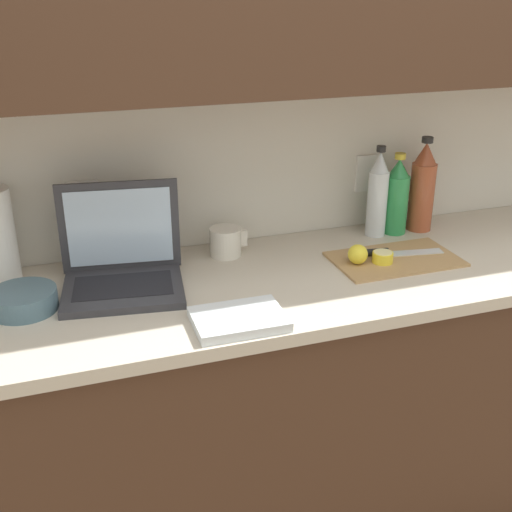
{
  "coord_description": "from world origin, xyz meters",
  "views": [
    {
      "loc": [
        -0.86,
        -1.5,
        1.69
      ],
      "look_at": [
        -0.35,
        -0.01,
        1.01
      ],
      "focal_mm": 45.0,
      "sensor_mm": 36.0,
      "label": 1
    }
  ],
  "objects_px": {
    "knife": "(382,253)",
    "lemon_whole_beside": "(358,255)",
    "cutting_board": "(395,259)",
    "lemon_half_cut": "(383,257)",
    "laptop": "(122,263)",
    "bottle_green_soda": "(422,188)",
    "bottle_water_clear": "(378,195)",
    "bowl_white": "(23,300)",
    "bottle_oil_tall": "(397,197)",
    "measuring_cup": "(226,242)"
  },
  "relations": [
    {
      "from": "lemon_whole_beside",
      "to": "measuring_cup",
      "type": "xyz_separation_m",
      "value": [
        -0.34,
        0.2,
        0.01
      ]
    },
    {
      "from": "bottle_green_soda",
      "to": "lemon_whole_beside",
      "type": "bearing_deg",
      "value": -147.66
    },
    {
      "from": "laptop",
      "to": "bottle_water_clear",
      "type": "xyz_separation_m",
      "value": [
        0.82,
        0.11,
        0.07
      ]
    },
    {
      "from": "measuring_cup",
      "to": "bowl_white",
      "type": "bearing_deg",
      "value": -163.34
    },
    {
      "from": "bottle_water_clear",
      "to": "measuring_cup",
      "type": "height_order",
      "value": "bottle_water_clear"
    },
    {
      "from": "lemon_half_cut",
      "to": "measuring_cup",
      "type": "bearing_deg",
      "value": 152.5
    },
    {
      "from": "cutting_board",
      "to": "lemon_half_cut",
      "type": "relative_size",
      "value": 6.09
    },
    {
      "from": "knife",
      "to": "cutting_board",
      "type": "bearing_deg",
      "value": -37.31
    },
    {
      "from": "bottle_green_soda",
      "to": "bowl_white",
      "type": "relative_size",
      "value": 1.86
    },
    {
      "from": "lemon_half_cut",
      "to": "measuring_cup",
      "type": "distance_m",
      "value": 0.46
    },
    {
      "from": "bottle_green_soda",
      "to": "bowl_white",
      "type": "distance_m",
      "value": 1.26
    },
    {
      "from": "lemon_whole_beside",
      "to": "bottle_green_soda",
      "type": "distance_m",
      "value": 0.4
    },
    {
      "from": "bottle_green_soda",
      "to": "measuring_cup",
      "type": "relative_size",
      "value": 2.7
    },
    {
      "from": "bottle_green_soda",
      "to": "cutting_board",
      "type": "bearing_deg",
      "value": -135.33
    },
    {
      "from": "knife",
      "to": "bowl_white",
      "type": "distance_m",
      "value": 1.01
    },
    {
      "from": "laptop",
      "to": "measuring_cup",
      "type": "distance_m",
      "value": 0.34
    },
    {
      "from": "laptop",
      "to": "cutting_board",
      "type": "relative_size",
      "value": 0.95
    },
    {
      "from": "bottle_water_clear",
      "to": "measuring_cup",
      "type": "distance_m",
      "value": 0.51
    },
    {
      "from": "bottle_oil_tall",
      "to": "bottle_water_clear",
      "type": "height_order",
      "value": "bottle_water_clear"
    },
    {
      "from": "laptop",
      "to": "lemon_whole_beside",
      "type": "distance_m",
      "value": 0.66
    },
    {
      "from": "lemon_half_cut",
      "to": "bottle_oil_tall",
      "type": "xyz_separation_m",
      "value": [
        0.16,
        0.22,
        0.1
      ]
    },
    {
      "from": "laptop",
      "to": "knife",
      "type": "xyz_separation_m",
      "value": [
        0.75,
        -0.06,
        -0.05
      ]
    },
    {
      "from": "cutting_board",
      "to": "bottle_oil_tall",
      "type": "xyz_separation_m",
      "value": [
        0.11,
        0.2,
        0.12
      ]
    },
    {
      "from": "laptop",
      "to": "knife",
      "type": "distance_m",
      "value": 0.76
    },
    {
      "from": "bowl_white",
      "to": "bottle_green_soda",
      "type": "bearing_deg",
      "value": 8.21
    },
    {
      "from": "cutting_board",
      "to": "bottle_water_clear",
      "type": "height_order",
      "value": "bottle_water_clear"
    },
    {
      "from": "lemon_half_cut",
      "to": "bottle_green_soda",
      "type": "distance_m",
      "value": 0.36
    },
    {
      "from": "bottle_oil_tall",
      "to": "knife",
      "type": "bearing_deg",
      "value": -129.13
    },
    {
      "from": "lemon_half_cut",
      "to": "measuring_cup",
      "type": "relative_size",
      "value": 0.53
    },
    {
      "from": "knife",
      "to": "lemon_whole_beside",
      "type": "bearing_deg",
      "value": -150.87
    },
    {
      "from": "laptop",
      "to": "bottle_oil_tall",
      "type": "relative_size",
      "value": 1.33
    },
    {
      "from": "knife",
      "to": "lemon_whole_beside",
      "type": "height_order",
      "value": "lemon_whole_beside"
    },
    {
      "from": "laptop",
      "to": "knife",
      "type": "relative_size",
      "value": 1.24
    },
    {
      "from": "bottle_oil_tall",
      "to": "measuring_cup",
      "type": "relative_size",
      "value": 2.31
    },
    {
      "from": "bottle_water_clear",
      "to": "bowl_white",
      "type": "relative_size",
      "value": 1.76
    },
    {
      "from": "cutting_board",
      "to": "bottle_water_clear",
      "type": "relative_size",
      "value": 1.26
    },
    {
      "from": "lemon_whole_beside",
      "to": "bottle_green_soda",
      "type": "relative_size",
      "value": 0.19
    },
    {
      "from": "laptop",
      "to": "lemon_half_cut",
      "type": "xyz_separation_m",
      "value": [
        0.73,
        -0.11,
        -0.04
      ]
    },
    {
      "from": "lemon_whole_beside",
      "to": "bottle_water_clear",
      "type": "relative_size",
      "value": 0.2
    },
    {
      "from": "bottle_water_clear",
      "to": "lemon_half_cut",
      "type": "bearing_deg",
      "value": -113.32
    },
    {
      "from": "bottle_water_clear",
      "to": "bowl_white",
      "type": "bearing_deg",
      "value": -170.58
    },
    {
      "from": "laptop",
      "to": "bottle_green_soda",
      "type": "distance_m",
      "value": 1.0
    },
    {
      "from": "lemon_whole_beside",
      "to": "bottle_oil_tall",
      "type": "xyz_separation_m",
      "value": [
        0.24,
        0.21,
        0.08
      ]
    },
    {
      "from": "knife",
      "to": "bowl_white",
      "type": "height_order",
      "value": "bowl_white"
    },
    {
      "from": "cutting_board",
      "to": "bowl_white",
      "type": "bearing_deg",
      "value": 178.62
    },
    {
      "from": "lemon_whole_beside",
      "to": "bottle_green_soda",
      "type": "bearing_deg",
      "value": 32.34
    },
    {
      "from": "bottle_green_soda",
      "to": "lemon_half_cut",
      "type": "bearing_deg",
      "value": -139.42
    },
    {
      "from": "cutting_board",
      "to": "bottle_green_soda",
      "type": "relative_size",
      "value": 1.19
    },
    {
      "from": "bowl_white",
      "to": "bottle_oil_tall",
      "type": "bearing_deg",
      "value": 8.86
    },
    {
      "from": "knife",
      "to": "lemon_whole_beside",
      "type": "distance_m",
      "value": 0.1
    }
  ]
}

